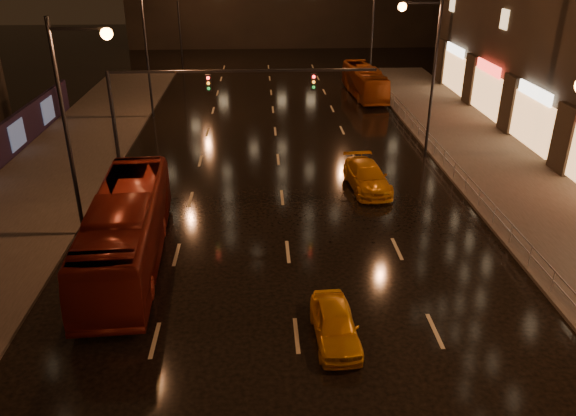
{
  "coord_description": "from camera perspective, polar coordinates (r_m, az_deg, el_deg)",
  "views": [
    {
      "loc": [
        -1.15,
        -12.06,
        12.64
      ],
      "look_at": [
        -0.02,
        9.34,
        2.5
      ],
      "focal_mm": 35.0,
      "sensor_mm": 36.0,
      "label": 1
    }
  ],
  "objects": [
    {
      "name": "traffic_signal",
      "position": [
        33.25,
        -9.86,
        11.2
      ],
      "size": [
        15.31,
        0.32,
        6.2
      ],
      "color": "black",
      "rests_on": "ground"
    },
    {
      "name": "sidewalk_right",
      "position": [
        33.24,
        23.42,
        0.91
      ],
      "size": [
        7.0,
        70.0,
        0.15
      ],
      "primitive_type": "cube",
      "color": "#38332D",
      "rests_on": "ground"
    },
    {
      "name": "bus_red",
      "position": [
        24.91,
        -16.08,
        -2.1
      ],
      "size": [
        3.3,
        11.51,
        3.17
      ],
      "primitive_type": "imported",
      "rotation": [
        0.0,
        0.0,
        0.06
      ],
      "color": "#61150D",
      "rests_on": "ground"
    },
    {
      "name": "sidewalk_left",
      "position": [
        32.29,
        -25.21,
        -0.14
      ],
      "size": [
        7.0,
        70.0,
        0.15
      ],
      "primitive_type": "cube",
      "color": "#38332D",
      "rests_on": "ground"
    },
    {
      "name": "taxi_far",
      "position": [
        32.0,
        8.03,
        3.17
      ],
      "size": [
        2.4,
        5.05,
        1.42
      ],
      "primitive_type": "imported",
      "rotation": [
        0.0,
        0.0,
        0.08
      ],
      "color": "orange",
      "rests_on": "ground"
    },
    {
      "name": "bus_curb",
      "position": [
        52.4,
        7.78,
        12.61
      ],
      "size": [
        2.75,
        9.61,
        2.65
      ],
      "primitive_type": "imported",
      "rotation": [
        0.0,
        0.0,
        0.06
      ],
      "color": "#89390D",
      "rests_on": "ground"
    },
    {
      "name": "taxi_near",
      "position": [
        19.99,
        4.82,
        -11.72
      ],
      "size": [
        1.62,
        3.73,
        1.25
      ],
      "primitive_type": "imported",
      "rotation": [
        0.0,
        0.0,
        0.04
      ],
      "color": "orange",
      "rests_on": "ground"
    },
    {
      "name": "railing_right",
      "position": [
        34.21,
        16.62,
        4.15
      ],
      "size": [
        0.05,
        56.0,
        1.0
      ],
      "color": "#99999E",
      "rests_on": "sidewalk_right"
    },
    {
      "name": "ground",
      "position": [
        34.48,
        -0.89,
        3.81
      ],
      "size": [
        140.0,
        140.0,
        0.0
      ],
      "primitive_type": "plane",
      "color": "black",
      "rests_on": "ground"
    }
  ]
}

